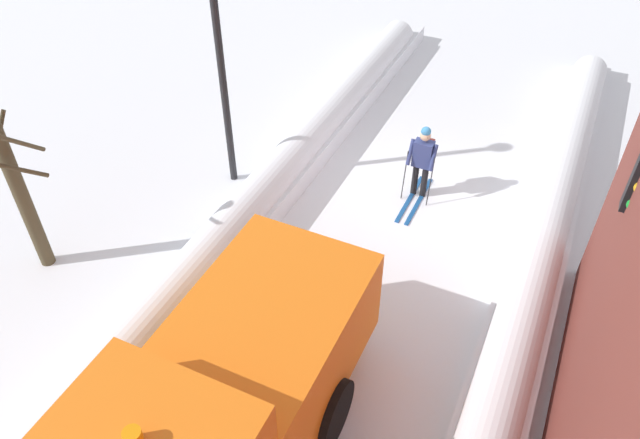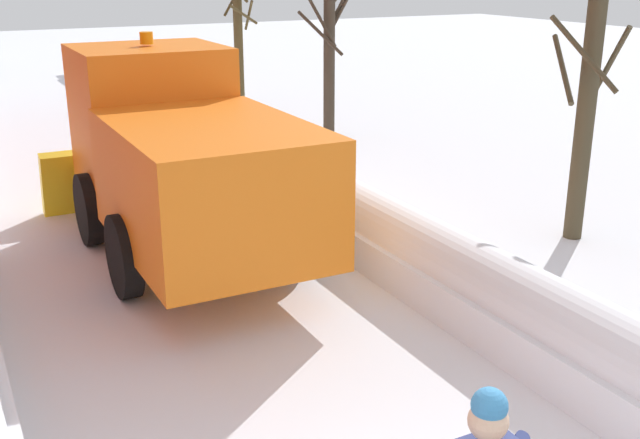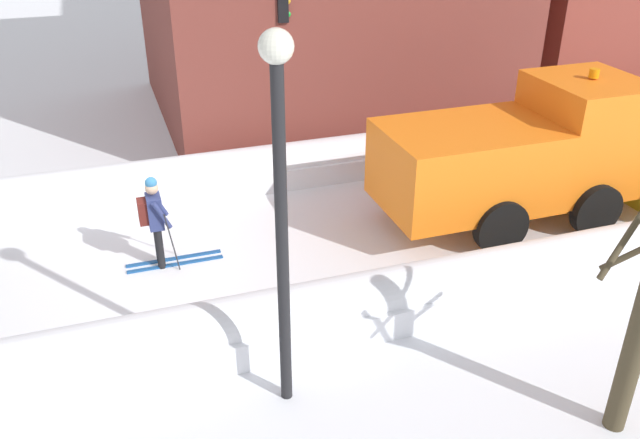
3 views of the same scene
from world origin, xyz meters
name	(u,v)px [view 1 (image 1 of 3)]	position (x,y,z in m)	size (l,w,h in m)	color
plow_truck	(221,410)	(0.44, 7.30, 1.48)	(3.20, 5.98, 3.12)	orange
skier	(423,158)	(-0.05, -0.11, 1.00)	(0.62, 1.80, 1.81)	black
traffic_light_pole	(620,232)	(-3.77, 3.38, 3.12)	(0.28, 0.42, 4.45)	black
street_lamp	(219,49)	(4.12, 1.16, 3.27)	(0.40, 0.40, 5.16)	black
bare_tree_near	(19,188)	(6.06, 5.19, 1.91)	(1.01, 1.44, 3.66)	#443A27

